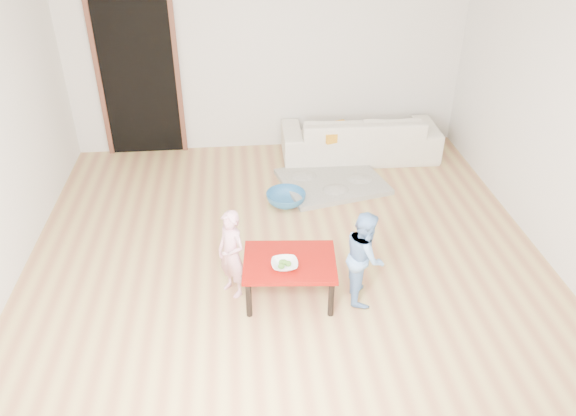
{
  "coord_description": "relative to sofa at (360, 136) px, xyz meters",
  "views": [
    {
      "loc": [
        -0.41,
        -4.43,
        3.28
      ],
      "look_at": [
        0.0,
        -0.2,
        0.65
      ],
      "focal_mm": 35.0,
      "sensor_mm": 36.0,
      "label": 1
    }
  ],
  "objects": [
    {
      "name": "floor",
      "position": [
        -1.14,
        -2.05,
        -0.29
      ],
      "size": [
        5.0,
        5.0,
        0.01
      ],
      "primitive_type": "cube",
      "color": "#B2764C",
      "rests_on": "ground"
    },
    {
      "name": "back_wall",
      "position": [
        -1.14,
        0.45,
        1.01
      ],
      "size": [
        5.0,
        0.02,
        2.6
      ],
      "primitive_type": "cube",
      "color": "white",
      "rests_on": "floor"
    },
    {
      "name": "right_wall",
      "position": [
        1.36,
        -2.05,
        1.01
      ],
      "size": [
        0.02,
        5.0,
        2.6
      ],
      "primitive_type": "cube",
      "color": "white",
      "rests_on": "floor"
    },
    {
      "name": "doorway",
      "position": [
        -2.74,
        0.43,
        0.74
      ],
      "size": [
        1.02,
        0.08,
        2.11
      ],
      "primitive_type": null,
      "color": "brown",
      "rests_on": "back_wall"
    },
    {
      "name": "sofa",
      "position": [
        0.0,
        0.0,
        0.0
      ],
      "size": [
        1.99,
        0.81,
        0.58
      ],
      "primitive_type": "imported",
      "rotation": [
        0.0,
        0.0,
        3.12
      ],
      "color": "silver",
      "rests_on": "floor"
    },
    {
      "name": "cushion",
      "position": [
        -0.35,
        -0.18,
        0.15
      ],
      "size": [
        0.53,
        0.5,
        0.11
      ],
      "primitive_type": "cube",
      "rotation": [
        0.0,
        0.0,
        0.33
      ],
      "color": "orange",
      "rests_on": "sofa"
    },
    {
      "name": "red_table",
      "position": [
        -1.17,
        -2.68,
        -0.09
      ],
      "size": [
        0.83,
        0.66,
        0.39
      ],
      "primitive_type": null,
      "rotation": [
        0.0,
        0.0,
        -0.09
      ],
      "color": "maroon",
      "rests_on": "floor"
    },
    {
      "name": "bowl",
      "position": [
        -1.22,
        -2.77,
        0.13
      ],
      "size": [
        0.22,
        0.22,
        0.05
      ],
      "primitive_type": "imported",
      "color": "white",
      "rests_on": "red_table"
    },
    {
      "name": "broccoli",
      "position": [
        -1.22,
        -2.77,
        0.13
      ],
      "size": [
        0.12,
        0.12,
        0.06
      ],
      "primitive_type": null,
      "color": "#2D5919",
      "rests_on": "red_table"
    },
    {
      "name": "child_pink",
      "position": [
        -1.66,
        -2.57,
        0.13
      ],
      "size": [
        0.35,
        0.36,
        0.83
      ],
      "primitive_type": "imported",
      "rotation": [
        0.0,
        0.0,
        -0.88
      ],
      "color": "#E26785",
      "rests_on": "floor"
    },
    {
      "name": "child_blue",
      "position": [
        -0.53,
        -2.73,
        0.14
      ],
      "size": [
        0.36,
        0.45,
        0.86
      ],
      "primitive_type": "imported",
      "rotation": [
        0.0,
        0.0,
        1.47
      ],
      "color": "#61A3E1",
      "rests_on": "floor"
    },
    {
      "name": "basin",
      "position": [
        -1.05,
        -1.11,
        -0.22
      ],
      "size": [
        0.44,
        0.44,
        0.14
      ],
      "primitive_type": "imported",
      "color": "teal",
      "rests_on": "floor"
    },
    {
      "name": "blanket",
      "position": [
        -0.46,
        -0.7,
        -0.26
      ],
      "size": [
        1.35,
        1.21,
        0.06
      ],
      "primitive_type": null,
      "rotation": [
        0.0,
        0.0,
        0.24
      ],
      "color": "#B4AE9F",
      "rests_on": "floor"
    }
  ]
}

